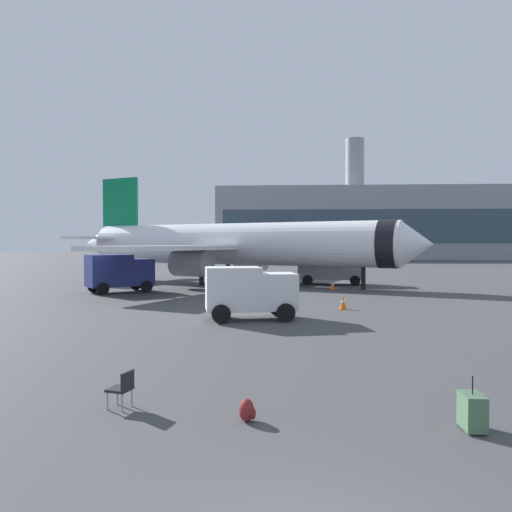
{
  "coord_description": "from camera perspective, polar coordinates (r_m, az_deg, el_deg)",
  "views": [
    {
      "loc": [
        -0.35,
        -5.55,
        3.76
      ],
      "look_at": [
        -1.92,
        23.6,
        3.0
      ],
      "focal_mm": 34.41,
      "sensor_mm": 36.0,
      "label": 1
    }
  ],
  "objects": [
    {
      "name": "airplane_at_gate",
      "position": [
        45.22,
        -2.84,
        1.36
      ],
      "size": [
        34.1,
        31.3,
        10.5
      ],
      "color": "white",
      "rests_on": "ground"
    },
    {
      "name": "safety_cone_mid",
      "position": [
        40.61,
        8.89,
        -3.37
      ],
      "size": [
        0.44,
        0.44,
        0.68
      ],
      "color": "#F2590C",
      "rests_on": "ground"
    },
    {
      "name": "cargo_van",
      "position": [
        24.15,
        -0.76,
        -4.0
      ],
      "size": [
        4.71,
        3.05,
        2.6
      ],
      "color": "white",
      "rests_on": "ground"
    },
    {
      "name": "traveller_backpack",
      "position": [
        10.84,
        -1.03,
        -17.51
      ],
      "size": [
        0.36,
        0.4,
        0.48
      ],
      "color": "maroon",
      "rests_on": "ground"
    },
    {
      "name": "safety_cone_near",
      "position": [
        28.44,
        10.08,
        -5.35
      ],
      "size": [
        0.44,
        0.44,
        0.78
      ],
      "color": "#F2590C",
      "rests_on": "ground"
    },
    {
      "name": "fuel_truck",
      "position": [
        45.44,
        8.64,
        -1.04
      ],
      "size": [
        6.23,
        3.26,
        3.2
      ],
      "color": "gray",
      "rests_on": "ground"
    },
    {
      "name": "gate_chair",
      "position": [
        11.9,
        -15.25,
        -14.47
      ],
      "size": [
        0.59,
        0.59,
        0.86
      ],
      "color": "black",
      "rests_on": "ground"
    },
    {
      "name": "terminal_building",
      "position": [
        121.47,
        12.69,
        3.74
      ],
      "size": [
        71.24,
        16.9,
        28.91
      ],
      "color": "gray",
      "rests_on": "ground"
    },
    {
      "name": "service_truck",
      "position": [
        38.9,
        -15.63,
        -1.74
      ],
      "size": [
        5.14,
        4.67,
        2.9
      ],
      "color": "navy",
      "rests_on": "ground"
    },
    {
      "name": "rolling_suitcase",
      "position": [
        11.17,
        23.84,
        -16.18
      ],
      "size": [
        0.4,
        0.64,
        1.1
      ],
      "color": "#476B4C",
      "rests_on": "ground"
    },
    {
      "name": "safety_cone_far",
      "position": [
        44.87,
        -16.81,
        -2.91
      ],
      "size": [
        0.44,
        0.44,
        0.75
      ],
      "color": "#F2590C",
      "rests_on": "ground"
    }
  ]
}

